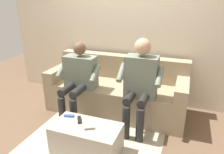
{
  "coord_description": "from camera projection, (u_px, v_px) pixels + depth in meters",
  "views": [
    {
      "loc": [
        -0.98,
        2.75,
        1.71
      ],
      "look_at": [
        0.0,
        0.08,
        0.63
      ],
      "focal_mm": 33.79,
      "sensor_mm": 36.0,
      "label": 1
    }
  ],
  "objects": [
    {
      "name": "couch",
      "position": [
        117.0,
        91.0,
        3.36
      ],
      "size": [
        2.12,
        0.81,
        0.84
      ],
      "color": "#9E896B",
      "rests_on": "ground"
    },
    {
      "name": "person_left_seated",
      "position": [
        140.0,
        80.0,
        2.73
      ],
      "size": [
        0.57,
        0.53,
        1.24
      ],
      "color": "slate",
      "rests_on": "ground"
    },
    {
      "name": "coffee_table",
      "position": [
        87.0,
        138.0,
        2.46
      ],
      "size": [
        0.79,
        0.42,
        0.34
      ],
      "color": "#A89E8E",
      "rests_on": "ground"
    },
    {
      "name": "remote_black",
      "position": [
        79.0,
        120.0,
        2.49
      ],
      "size": [
        0.11,
        0.14,
        0.03
      ],
      "primitive_type": "cube",
      "rotation": [
        0.0,
        0.0,
        2.12
      ],
      "color": "black",
      "rests_on": "coffee_table"
    },
    {
      "name": "back_wall",
      "position": [
        127.0,
        27.0,
        3.43
      ],
      "size": [
        4.39,
        0.06,
        2.53
      ],
      "primitive_type": "cube",
      "color": "beige",
      "rests_on": "ground"
    },
    {
      "name": "person_right_seated",
      "position": [
        78.0,
        77.0,
        3.02
      ],
      "size": [
        0.61,
        0.59,
        1.13
      ],
      "color": "slate",
      "rests_on": "ground"
    },
    {
      "name": "ground_plane",
      "position": [
        99.0,
        134.0,
        2.81
      ],
      "size": [
        8.0,
        8.0,
        0.0
      ],
      "primitive_type": "plane",
      "color": "brown"
    },
    {
      "name": "floor_rug",
      "position": [
        92.0,
        144.0,
        2.63
      ],
      "size": [
        1.67,
        1.58,
        0.01
      ],
      "primitive_type": "cube",
      "color": "#B7AD93",
      "rests_on": "ground"
    },
    {
      "name": "remote_blue",
      "position": [
        69.0,
        116.0,
        2.58
      ],
      "size": [
        0.12,
        0.07,
        0.02
      ],
      "primitive_type": "cube",
      "rotation": [
        0.0,
        0.0,
        0.23
      ],
      "color": "#3860B7",
      "rests_on": "coffee_table"
    },
    {
      "name": "remote_gray",
      "position": [
        89.0,
        128.0,
        2.34
      ],
      "size": [
        0.12,
        0.09,
        0.02
      ],
      "primitive_type": "cube",
      "rotation": [
        0.0,
        0.0,
        3.67
      ],
      "color": "gray",
      "rests_on": "coffee_table"
    }
  ]
}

